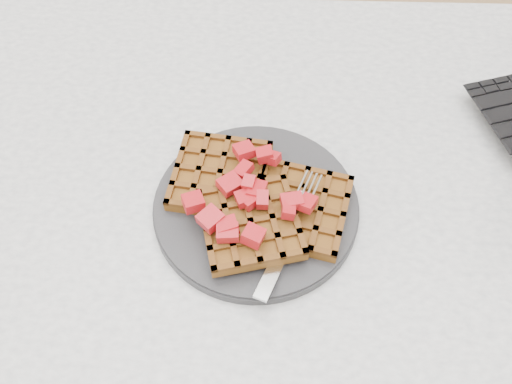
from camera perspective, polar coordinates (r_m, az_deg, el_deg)
ground at (r=1.40m, az=2.59°, el=-18.29°), size 4.00×4.00×0.00m
table at (r=0.81m, az=4.28°, el=-5.55°), size 1.20×0.80×0.75m
plate at (r=0.70m, az=0.00°, el=-1.49°), size 0.25×0.25×0.02m
waffles at (r=0.68m, az=0.00°, el=-0.88°), size 0.23×0.21×0.03m
strawberry_pile at (r=0.66m, az=0.00°, el=0.69°), size 0.15×0.15×0.02m
fork at (r=0.66m, az=3.64°, el=-3.75°), size 0.09×0.18×0.02m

